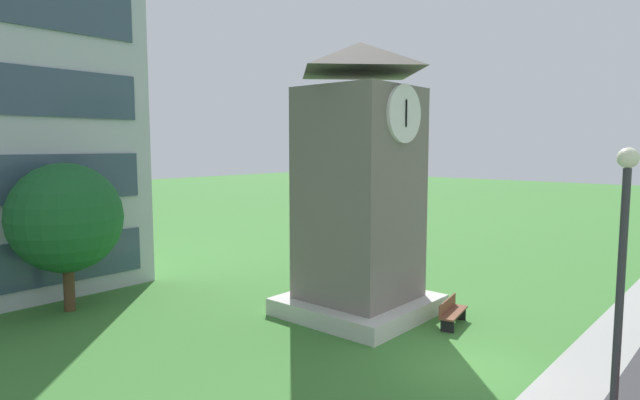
% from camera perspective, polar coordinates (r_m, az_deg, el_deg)
% --- Properties ---
extents(ground_plane, '(160.00, 160.00, 0.00)m').
position_cam_1_polar(ground_plane, '(15.46, 15.32, -17.16)').
color(ground_plane, '#3D7A33').
extents(kerb_strip, '(120.00, 1.60, 0.01)m').
position_cam_1_polar(kerb_strip, '(14.65, 24.85, -18.82)').
color(kerb_strip, '#9E9E99').
rests_on(kerb_strip, ground).
extents(clock_tower, '(4.70, 4.70, 9.55)m').
position_cam_1_polar(clock_tower, '(18.56, 4.30, 0.42)').
color(clock_tower, slate).
rests_on(clock_tower, ground).
extents(park_bench, '(1.86, 0.82, 0.88)m').
position_cam_1_polar(park_bench, '(18.50, 14.14, -11.72)').
color(park_bench, brown).
rests_on(park_bench, ground).
extents(street_lamp, '(0.36, 0.36, 5.97)m').
position_cam_1_polar(street_lamp, '(10.83, 29.93, -7.16)').
color(street_lamp, '#333338').
rests_on(street_lamp, ground).
extents(tree_near_tower, '(3.96, 3.96, 5.42)m').
position_cam_1_polar(tree_near_tower, '(20.97, -25.93, -1.76)').
color(tree_near_tower, '#513823').
rests_on(tree_near_tower, ground).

